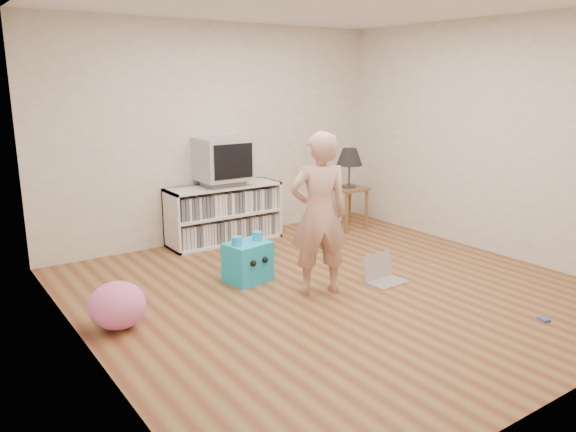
# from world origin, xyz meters

# --- Properties ---
(ground) EXTENTS (4.50, 4.50, 0.00)m
(ground) POSITION_xyz_m (0.00, 0.00, 0.00)
(ground) COLOR brown
(ground) RESTS_ON ground
(walls) EXTENTS (4.52, 4.52, 2.60)m
(walls) POSITION_xyz_m (0.00, 0.00, 1.30)
(walls) COLOR beige
(walls) RESTS_ON ground
(media_unit) EXTENTS (1.40, 0.45, 0.70)m
(media_unit) POSITION_xyz_m (-0.07, 2.04, 0.35)
(media_unit) COLOR white
(media_unit) RESTS_ON ground
(dvd_deck) EXTENTS (0.45, 0.35, 0.07)m
(dvd_deck) POSITION_xyz_m (-0.07, 2.02, 0.73)
(dvd_deck) COLOR gray
(dvd_deck) RESTS_ON media_unit
(crt_tv) EXTENTS (0.60, 0.53, 0.50)m
(crt_tv) POSITION_xyz_m (-0.07, 2.02, 1.02)
(crt_tv) COLOR #A4A4A9
(crt_tv) RESTS_ON dvd_deck
(side_table) EXTENTS (0.42, 0.42, 0.55)m
(side_table) POSITION_xyz_m (1.60, 1.65, 0.42)
(side_table) COLOR brown
(side_table) RESTS_ON ground
(table_lamp) EXTENTS (0.34, 0.34, 0.52)m
(table_lamp) POSITION_xyz_m (1.60, 1.65, 0.94)
(table_lamp) COLOR #333333
(table_lamp) RESTS_ON side_table
(person) EXTENTS (0.64, 0.53, 1.50)m
(person) POSITION_xyz_m (-0.16, 0.03, 0.75)
(person) COLOR #CD9D8C
(person) RESTS_ON ground
(laptop) EXTENTS (0.39, 0.32, 0.26)m
(laptop) POSITION_xyz_m (0.54, -0.10, 0.07)
(laptop) COLOR silver
(laptop) RESTS_ON ground
(playing_cards) EXTENTS (0.08, 0.10, 0.02)m
(playing_cards) POSITION_xyz_m (0.99, -1.54, 0.01)
(playing_cards) COLOR #3F55AA
(playing_cards) RESTS_ON ground
(plush_blue) EXTENTS (0.46, 0.41, 0.48)m
(plush_blue) POSITION_xyz_m (-0.55, 0.66, 0.20)
(plush_blue) COLOR #17B5EC
(plush_blue) RESTS_ON ground
(plush_pink) EXTENTS (0.55, 0.55, 0.38)m
(plush_pink) POSITION_xyz_m (-1.95, 0.33, 0.19)
(plush_pink) COLOR pink
(plush_pink) RESTS_ON ground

